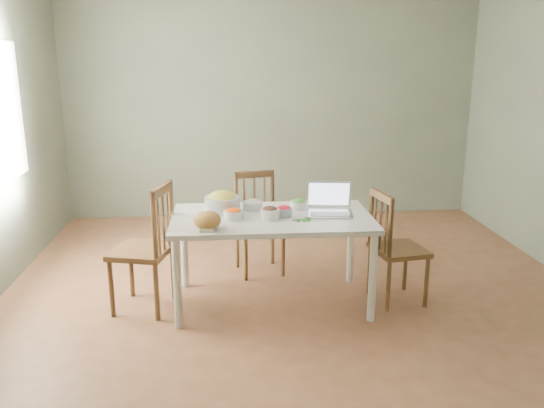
{
  "coord_description": "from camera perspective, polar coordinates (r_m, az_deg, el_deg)",
  "views": [
    {
      "loc": [
        -0.55,
        -4.42,
        2.01
      ],
      "look_at": [
        -0.21,
        -0.14,
        0.84
      ],
      "focal_mm": 37.2,
      "sensor_mm": 36.0,
      "label": 1
    }
  ],
  "objects": [
    {
      "name": "chair_left",
      "position": [
        4.58,
        -13.1,
        -4.34
      ],
      "size": [
        0.53,
        0.54,
        1.02
      ],
      "primitive_type": null,
      "rotation": [
        0.0,
        0.0,
        -1.81
      ],
      "color": "brown",
      "rests_on": "floor"
    },
    {
      "name": "basil_bunch",
      "position": [
        4.37,
        2.99,
        -1.54
      ],
      "size": [
        0.17,
        0.17,
        0.02
      ],
      "primitive_type": null,
      "color": "#1F842A",
      "rests_on": "dining_table"
    },
    {
      "name": "bowl_redpep",
      "position": [
        4.48,
        1.17,
        -0.69
      ],
      "size": [
        0.17,
        0.17,
        0.08
      ],
      "primitive_type": null,
      "rotation": [
        0.0,
        0.0,
        0.24
      ],
      "color": "red",
      "rests_on": "dining_table"
    },
    {
      "name": "chair_far",
      "position": [
        5.21,
        -1.27,
        -2.07
      ],
      "size": [
        0.49,
        0.47,
        0.93
      ],
      "primitive_type": null,
      "rotation": [
        0.0,
        0.0,
        0.21
      ],
      "color": "brown",
      "rests_on": "floor"
    },
    {
      "name": "bowl_onion",
      "position": [
        4.65,
        -1.98,
        -0.04
      ],
      "size": [
        0.19,
        0.19,
        0.09
      ],
      "primitive_type": null,
      "rotation": [
        0.0,
        0.0,
        0.2
      ],
      "color": "silver",
      "rests_on": "dining_table"
    },
    {
      "name": "wall_front",
      "position": [
        2.1,
        10.94,
        -3.33
      ],
      "size": [
        5.0,
        0.0,
        2.7
      ],
      "primitive_type": "cube",
      "color": "gray",
      "rests_on": "ground"
    },
    {
      "name": "bowl_broccoli",
      "position": [
        4.68,
        2.75,
        0.02
      ],
      "size": [
        0.15,
        0.15,
        0.09
      ],
      "primitive_type": null,
      "rotation": [
        0.0,
        0.0,
        0.07
      ],
      "color": "#215E1C",
      "rests_on": "dining_table"
    },
    {
      "name": "chair_right",
      "position": [
        4.72,
        12.74,
        -4.26
      ],
      "size": [
        0.46,
        0.48,
        0.94
      ],
      "primitive_type": null,
      "rotation": [
        0.0,
        0.0,
        1.75
      ],
      "color": "brown",
      "rests_on": "floor"
    },
    {
      "name": "laptop",
      "position": [
        4.5,
        5.87,
        0.41
      ],
      "size": [
        0.4,
        0.37,
        0.25
      ],
      "primitive_type": null,
      "rotation": [
        0.0,
        0.0,
        -0.13
      ],
      "color": "silver",
      "rests_on": "dining_table"
    },
    {
      "name": "floor",
      "position": [
        4.88,
        2.35,
        -9.13
      ],
      "size": [
        5.0,
        5.0,
        0.0
      ],
      "primitive_type": "cube",
      "color": "brown",
      "rests_on": "ground"
    },
    {
      "name": "bowl_squash",
      "position": [
        4.6,
        -5.07,
        0.24
      ],
      "size": [
        0.33,
        0.33,
        0.17
      ],
      "primitive_type": null,
      "rotation": [
        0.0,
        0.0,
        -0.15
      ],
      "color": "#F6DF5A",
      "rests_on": "dining_table"
    },
    {
      "name": "flatbread",
      "position": [
        4.85,
        3.98,
        0.11
      ],
      "size": [
        0.19,
        0.19,
        0.02
      ],
      "primitive_type": "cylinder",
      "rotation": [
        0.0,
        0.0,
        0.05
      ],
      "color": "tan",
      "rests_on": "dining_table"
    },
    {
      "name": "dining_table",
      "position": [
        4.6,
        0.0,
        -5.69
      ],
      "size": [
        1.59,
        0.89,
        0.74
      ],
      "primitive_type": null,
      "color": "white",
      "rests_on": "floor"
    },
    {
      "name": "bread_boule",
      "position": [
        4.17,
        -6.57,
        -1.63
      ],
      "size": [
        0.22,
        0.22,
        0.13
      ],
      "primitive_type": "ellipsoid",
      "rotation": [
        0.0,
        0.0,
        0.06
      ],
      "color": "#CC8C3D",
      "rests_on": "dining_table"
    },
    {
      "name": "bowl_carrot",
      "position": [
        4.4,
        -3.91,
        -0.98
      ],
      "size": [
        0.2,
        0.2,
        0.09
      ],
      "primitive_type": null,
      "rotation": [
        0.0,
        0.0,
        -0.33
      ],
      "color": "#F95C00",
      "rests_on": "dining_table"
    },
    {
      "name": "wall_back",
      "position": [
        6.97,
        -0.02,
        9.73
      ],
      "size": [
        5.0,
        0.0,
        2.7
      ],
      "primitive_type": "cube",
      "color": "gray",
      "rests_on": "ground"
    },
    {
      "name": "butter_stick",
      "position": [
        4.09,
        -6.62,
        -2.72
      ],
      "size": [
        0.1,
        0.03,
        0.03
      ],
      "primitive_type": "cube",
      "rotation": [
        0.0,
        0.0,
        0.02
      ],
      "color": "beige",
      "rests_on": "dining_table"
    },
    {
      "name": "bowl_mushroom",
      "position": [
        4.39,
        -0.22,
        -0.9
      ],
      "size": [
        0.17,
        0.17,
        0.1
      ],
      "primitive_type": null,
      "rotation": [
        0.0,
        0.0,
        0.17
      ],
      "color": "#492B1A",
      "rests_on": "dining_table"
    }
  ]
}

